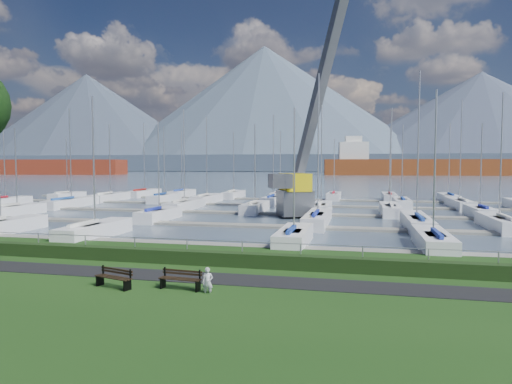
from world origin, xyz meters
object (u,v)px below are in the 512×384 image
(bench_left, at_px, (114,278))
(bench_right, at_px, (181,279))
(crane, at_px, (301,162))
(person, at_px, (208,278))

(bench_left, relative_size, bench_right, 1.01)
(crane, bearing_deg, bench_left, -121.55)
(bench_right, distance_m, person, 1.30)
(person, bearing_deg, crane, 78.90)
(bench_left, height_order, crane, crane)
(bench_right, distance_m, crane, 30.66)
(person, height_order, crane, crane)
(crane, bearing_deg, person, -113.99)
(bench_right, xyz_separation_m, crane, (1.16, 30.25, 4.91))
(bench_left, bearing_deg, bench_right, 24.94)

